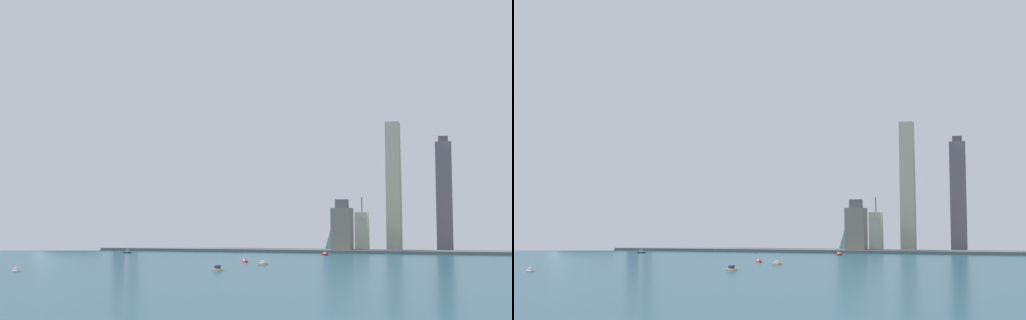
% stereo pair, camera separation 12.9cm
% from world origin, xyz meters
% --- Properties ---
extents(ground_plane, '(6000.00, 6000.00, 0.00)m').
position_xyz_m(ground_plane, '(0.00, 0.00, 0.00)').
color(ground_plane, '#245364').
extents(waterfront_pier, '(819.29, 51.92, 3.79)m').
position_xyz_m(waterfront_pier, '(0.00, 517.12, 1.89)').
color(waterfront_pier, '#555A5B').
rests_on(waterfront_pier, ground).
extents(observation_tower, '(38.88, 38.88, 305.84)m').
position_xyz_m(observation_tower, '(-226.22, 534.17, 136.80)').
color(observation_tower, beige).
rests_on(observation_tower, ground).
extents(stadium_dome, '(99.42, 99.42, 47.16)m').
position_xyz_m(stadium_dome, '(-329.87, 537.08, 11.36)').
color(stadium_dome, '#9C8D9A').
rests_on(stadium_dome, ground).
extents(skyscraper_0, '(24.48, 27.42, 67.09)m').
position_xyz_m(skyscraper_0, '(75.10, 517.05, 30.33)').
color(skyscraper_0, gray).
rests_on(skyscraper_0, ground).
extents(skyscraper_1, '(20.81, 25.61, 95.20)m').
position_xyz_m(skyscraper_1, '(-256.28, 567.94, 47.60)').
color(skyscraper_1, slate).
rests_on(skyscraper_1, ground).
extents(skyscraper_2, '(20.57, 12.33, 152.49)m').
position_xyz_m(skyscraper_2, '(198.00, 592.20, 73.87)').
color(skyscraper_2, slate).
rests_on(skyscraper_2, ground).
extents(skyscraper_3, '(12.03, 27.48, 92.83)m').
position_xyz_m(skyscraper_3, '(43.71, 593.60, 43.22)').
color(skyscraper_3, '#75ACB1').
rests_on(skyscraper_3, ground).
extents(skyscraper_5, '(15.52, 27.09, 71.46)m').
position_xyz_m(skyscraper_5, '(91.16, 576.88, 25.90)').
color(skyscraper_5, beige).
rests_on(skyscraper_5, ground).
extents(skyscraper_6, '(18.27, 27.59, 172.73)m').
position_xyz_m(skyscraper_6, '(132.42, 590.91, 86.36)').
color(skyscraper_6, beige).
rests_on(skyscraper_6, ground).
extents(boat_0, '(5.59, 15.56, 4.39)m').
position_xyz_m(boat_0, '(44.99, 137.75, 1.58)').
color(boat_0, beige).
rests_on(boat_0, ground).
extents(boat_1, '(5.98, 9.75, 3.64)m').
position_xyz_m(boat_1, '(69.63, 435.23, 1.34)').
color(boat_1, '#A81C23').
rests_on(boat_1, ground).
extents(boat_2, '(10.34, 4.03, 10.75)m').
position_xyz_m(boat_2, '(-178.54, 425.98, 1.46)').
color(boat_2, '#141F32').
rests_on(boat_2, ground).
extents(boat_4, '(8.05, 8.91, 9.92)m').
position_xyz_m(boat_4, '(26.28, 265.51, 1.20)').
color(boat_4, red).
rests_on(boat_4, ground).
extents(boat_5, '(7.81, 11.39, 9.97)m').
position_xyz_m(boat_5, '(-100.79, 83.92, 1.18)').
color(boat_5, white).
rests_on(boat_5, ground).
extents(boat_6, '(5.88, 17.25, 3.56)m').
position_xyz_m(boat_6, '(54.59, 230.97, 1.31)').
color(boat_6, beige).
rests_on(boat_6, ground).
extents(airplane, '(24.67, 24.03, 7.34)m').
position_xyz_m(airplane, '(-135.20, 554.28, 181.53)').
color(airplane, silver).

